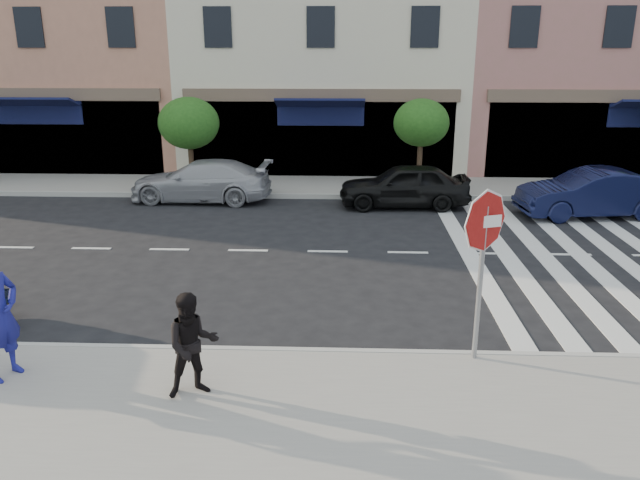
% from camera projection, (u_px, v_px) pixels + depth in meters
% --- Properties ---
extents(ground, '(120.00, 120.00, 0.00)m').
position_uv_depth(ground, '(322.00, 319.00, 11.77)').
color(ground, black).
rests_on(ground, ground).
extents(sidewalk_near, '(60.00, 4.50, 0.15)m').
position_uv_depth(sidewalk_near, '(311.00, 435.00, 8.17)').
color(sidewalk_near, gray).
rests_on(sidewalk_near, ground).
extents(sidewalk_far, '(60.00, 3.00, 0.15)m').
position_uv_depth(sidewalk_far, '(333.00, 187.00, 22.22)').
color(sidewalk_far, gray).
rests_on(sidewalk_far, ground).
extents(building_centre, '(11.00, 9.00, 11.00)m').
position_uv_depth(building_centre, '(325.00, 29.00, 26.30)').
color(building_centre, beige).
rests_on(building_centre, ground).
extents(building_east_mid, '(13.00, 9.00, 13.00)m').
position_uv_depth(building_east_mid, '(617.00, 4.00, 25.55)').
color(building_east_mid, '#AE6B67').
rests_on(building_east_mid, ground).
extents(street_tree_wb, '(2.10, 2.10, 3.06)m').
position_uv_depth(street_tree_wb, '(189.00, 124.00, 21.54)').
color(street_tree_wb, '#473323').
rests_on(street_tree_wb, sidewalk_far).
extents(street_tree_c, '(1.90, 1.90, 3.04)m').
position_uv_depth(street_tree_c, '(421.00, 123.00, 21.22)').
color(street_tree_c, '#473323').
rests_on(street_tree_c, sidewalk_far).
extents(stop_sign, '(0.94, 0.35, 2.78)m').
position_uv_depth(stop_sign, '(484.00, 239.00, 9.42)').
color(stop_sign, gray).
rests_on(stop_sign, sidewalk_near).
extents(walker, '(0.92, 0.83, 1.55)m').
position_uv_depth(walker, '(192.00, 345.00, 8.78)').
color(walker, black).
rests_on(walker, sidewalk_near).
extents(car_far_left, '(4.66, 2.06, 1.33)m').
position_uv_depth(car_far_left, '(201.00, 181.00, 20.39)').
color(car_far_left, '#A3A3A8').
rests_on(car_far_left, ground).
extents(car_far_mid, '(4.09, 1.71, 1.38)m').
position_uv_depth(car_far_mid, '(404.00, 185.00, 19.63)').
color(car_far_mid, black).
rests_on(car_far_mid, ground).
extents(car_far_right, '(4.46, 1.98, 1.42)m').
position_uv_depth(car_far_right, '(592.00, 193.00, 18.49)').
color(car_far_right, black).
rests_on(car_far_right, ground).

